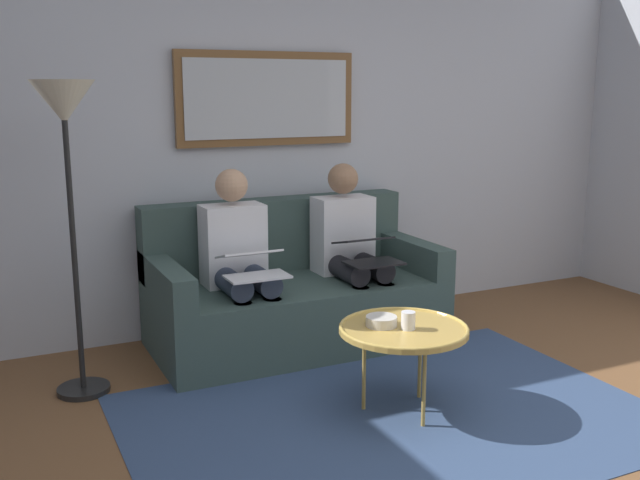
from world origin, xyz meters
TOP-DOWN VIEW (x-y plane):
  - wall_rear at (0.00, -2.60)m, footprint 6.00×0.12m
  - area_rug at (0.00, -0.85)m, footprint 2.60×1.80m
  - couch at (0.00, -2.12)m, footprint 1.81×0.90m
  - framed_mirror at (0.00, -2.51)m, footprint 1.24×0.05m
  - coffee_table at (-0.08, -0.90)m, footprint 0.65×0.65m
  - cup at (-0.08, -0.87)m, footprint 0.07×0.07m
  - bowl at (0.01, -0.97)m, footprint 0.16×0.16m
  - person_left at (-0.38, -2.05)m, footprint 0.38×0.58m
  - laptop_black at (-0.38, -1.81)m, footprint 0.34×0.36m
  - person_right at (0.38, -2.05)m, footprint 0.38×0.58m
  - laptop_white at (0.38, -1.80)m, footprint 0.36×0.33m
  - standing_lamp at (1.35, -1.85)m, footprint 0.32×0.32m

SIDE VIEW (x-z plane):
  - area_rug at x=0.00m, z-range 0.00..0.01m
  - couch at x=0.00m, z-range -0.14..0.76m
  - coffee_table at x=-0.08m, z-range 0.21..0.66m
  - bowl at x=0.01m, z-range 0.45..0.50m
  - cup at x=-0.08m, z-range 0.45..0.54m
  - person_left at x=-0.38m, z-range 0.04..1.18m
  - person_right at x=0.38m, z-range 0.04..1.18m
  - laptop_white at x=0.38m, z-range 0.55..0.70m
  - laptop_black at x=-0.38m, z-range 0.55..0.71m
  - wall_rear at x=0.00m, z-range 0.00..2.60m
  - standing_lamp at x=1.35m, z-range 0.54..2.20m
  - framed_mirror at x=0.00m, z-range 1.24..1.86m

